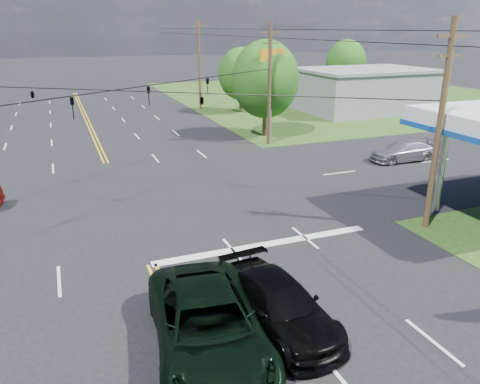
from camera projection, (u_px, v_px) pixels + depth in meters
name	position (u px, v px, depth m)	size (l,w,h in m)	color
ground	(123.00, 200.00, 25.84)	(280.00, 280.00, 0.00)	black
grass_ne	(342.00, 95.00, 66.00)	(46.00, 48.00, 0.03)	#224215
stop_bar	(265.00, 245.00, 20.54)	(10.00, 0.50, 0.02)	silver
retail_ne	(364.00, 91.00, 53.01)	(14.00, 10.00, 4.40)	slate
pole_se	(440.00, 125.00, 20.79)	(1.60, 0.28, 9.50)	#442B1C
pole_ne	(270.00, 83.00, 36.59)	(1.60, 0.28, 9.50)	#442B1C
pole_right_far	(199.00, 63.00, 53.18)	(1.60, 0.28, 10.00)	#442B1C
span_wire_signals	(113.00, 90.00, 23.84)	(26.00, 18.00, 1.13)	black
power_lines	(113.00, 38.00, 21.22)	(26.04, 100.00, 0.64)	black
tree_right_a	(265.00, 79.00, 39.58)	(5.70, 5.70, 8.18)	#442B1C
tree_right_b	(241.00, 74.00, 51.19)	(4.94, 4.94, 7.09)	#442B1C
tree_far_r	(346.00, 63.00, 62.39)	(5.32, 5.32, 7.63)	#442B1C
pickup_dkgreen	(208.00, 326.00, 13.45)	(3.07, 6.66, 1.85)	black
suv_black	(279.00, 304.00, 14.76)	(2.16, 5.32, 1.54)	black
sedan_far	(403.00, 151.00, 33.34)	(2.01, 4.94, 1.43)	#9F9FA3
polesign_ne	(271.00, 70.00, 37.38)	(2.08, 0.37, 7.54)	#A5A5AA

